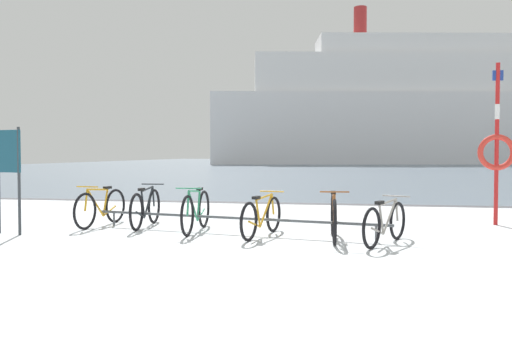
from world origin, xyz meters
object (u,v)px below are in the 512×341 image
object	(u,v)px
bicycle_1	(146,208)
bicycle_5	(385,223)
ferry_ship	(419,112)
bicycle_3	(262,217)
bicycle_0	(101,207)
rescue_post	(497,148)
bicycle_2	(196,211)
bicycle_4	(334,217)
info_sign	(8,162)

from	to	relation	value
bicycle_1	bicycle_5	xyz separation A→B (m)	(4.46, -1.14, -0.03)
ferry_ship	bicycle_3	bearing A→B (deg)	-99.83
bicycle_0	rescue_post	size ratio (longest dim) A/B	0.53
bicycle_2	bicycle_3	distance (m)	1.31
rescue_post	ferry_ship	bearing A→B (deg)	83.88
bicycle_4	ferry_ship	bearing A→B (deg)	81.29
bicycle_2	info_sign	world-z (taller)	info_sign
info_sign	rescue_post	size ratio (longest dim) A/B	0.59
bicycle_0	bicycle_3	bearing A→B (deg)	-11.72
bicycle_0	bicycle_2	bearing A→B (deg)	-10.55
ferry_ship	bicycle_5	bearing A→B (deg)	-97.96
ferry_ship	rescue_post	bearing A→B (deg)	-96.12
bicycle_2	bicycle_5	xyz separation A→B (m)	(3.31, -0.72, -0.04)
bicycle_5	rescue_post	world-z (taller)	rescue_post
bicycle_0	bicycle_2	distance (m)	2.10
bicycle_0	bicycle_3	size ratio (longest dim) A/B	1.01
bicycle_1	bicycle_3	size ratio (longest dim) A/B	1.02
bicycle_2	bicycle_3	xyz separation A→B (m)	(1.27, -0.31, -0.03)
bicycle_5	bicycle_4	bearing A→B (deg)	163.70
rescue_post	bicycle_4	bearing A→B (deg)	-142.77
rescue_post	bicycle_2	bearing A→B (deg)	-161.26
bicycle_0	bicycle_1	bearing A→B (deg)	2.54
bicycle_4	bicycle_5	distance (m)	0.85
bicycle_2	rescue_post	size ratio (longest dim) A/B	0.56
bicycle_0	rescue_post	world-z (taller)	rescue_post
info_sign	rescue_post	xyz separation A→B (m)	(8.84, 2.76, 0.26)
info_sign	rescue_post	world-z (taller)	rescue_post
bicycle_0	info_sign	distance (m)	1.90
info_sign	bicycle_0	bearing A→B (deg)	47.41
info_sign	bicycle_1	bearing A→B (deg)	31.77
bicycle_1	info_sign	bearing A→B (deg)	-148.23
bicycle_2	info_sign	xyz separation A→B (m)	(-3.19, -0.84, 0.90)
bicycle_1	bicycle_5	world-z (taller)	bicycle_1
bicycle_1	bicycle_2	distance (m)	1.22
ferry_ship	bicycle_0	bearing A→B (deg)	-102.88
bicycle_0	bicycle_5	xyz separation A→B (m)	(5.37, -1.10, -0.03)
ferry_ship	bicycle_4	bearing A→B (deg)	-98.71
bicycle_4	rescue_post	bearing A→B (deg)	37.23
info_sign	bicycle_5	bearing A→B (deg)	1.07
rescue_post	ferry_ship	world-z (taller)	ferry_ship
bicycle_0	bicycle_3	distance (m)	3.40
info_sign	ferry_ship	bearing A→B (deg)	76.39
bicycle_2	bicycle_0	bearing A→B (deg)	169.45
bicycle_4	rescue_post	distance (m)	4.13
bicycle_2	bicycle_4	size ratio (longest dim) A/B	1.08
info_sign	rescue_post	bearing A→B (deg)	17.34
bicycle_5	info_sign	distance (m)	6.57
bicycle_1	info_sign	xyz separation A→B (m)	(-2.04, -1.27, 0.91)
rescue_post	info_sign	bearing A→B (deg)	-162.66
bicycle_0	ferry_ship	bearing A→B (deg)	77.12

